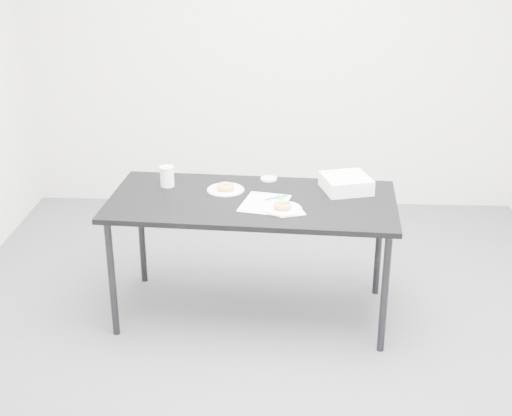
{
  "coord_description": "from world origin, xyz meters",
  "views": [
    {
      "loc": [
        0.13,
        -3.64,
        2.32
      ],
      "look_at": [
        -0.05,
        0.02,
        0.77
      ],
      "focal_mm": 50.0,
      "sensor_mm": 36.0,
      "label": 1
    }
  ],
  "objects_px": {
    "pen": "(276,197)",
    "donut_near": "(283,205)",
    "donut_far": "(226,187)",
    "coffee_cup": "(167,176)",
    "scorecard": "(265,203)",
    "bakery_box": "(346,183)",
    "plate_far": "(226,190)",
    "plate_near": "(283,209)",
    "table": "(252,208)"
  },
  "relations": [
    {
      "from": "plate_far",
      "to": "coffee_cup",
      "type": "xyz_separation_m",
      "value": [
        -0.36,
        0.06,
        0.06
      ]
    },
    {
      "from": "plate_near",
      "to": "bakery_box",
      "type": "distance_m",
      "value": 0.49
    },
    {
      "from": "plate_near",
      "to": "donut_near",
      "type": "xyz_separation_m",
      "value": [
        0.0,
        0.0,
        0.02
      ]
    },
    {
      "from": "table",
      "to": "donut_far",
      "type": "bearing_deg",
      "value": 144.81
    },
    {
      "from": "donut_far",
      "to": "coffee_cup",
      "type": "bearing_deg",
      "value": 171.24
    },
    {
      "from": "pen",
      "to": "donut_far",
      "type": "height_order",
      "value": "donut_far"
    },
    {
      "from": "bakery_box",
      "to": "donut_near",
      "type": "bearing_deg",
      "value": -155.2
    },
    {
      "from": "plate_near",
      "to": "coffee_cup",
      "type": "xyz_separation_m",
      "value": [
        -0.7,
        0.34,
        0.06
      ]
    },
    {
      "from": "donut_far",
      "to": "table",
      "type": "bearing_deg",
      "value": -38.8
    },
    {
      "from": "scorecard",
      "to": "plate_far",
      "type": "xyz_separation_m",
      "value": [
        -0.24,
        0.19,
        0.0
      ]
    },
    {
      "from": "pen",
      "to": "plate_near",
      "type": "distance_m",
      "value": 0.17
    },
    {
      "from": "donut_near",
      "to": "plate_far",
      "type": "height_order",
      "value": "donut_near"
    },
    {
      "from": "table",
      "to": "pen",
      "type": "distance_m",
      "value": 0.16
    },
    {
      "from": "donut_near",
      "to": "plate_far",
      "type": "distance_m",
      "value": 0.45
    },
    {
      "from": "donut_near",
      "to": "plate_far",
      "type": "relative_size",
      "value": 0.45
    },
    {
      "from": "coffee_cup",
      "to": "bakery_box",
      "type": "distance_m",
      "value": 1.08
    },
    {
      "from": "table",
      "to": "donut_near",
      "type": "xyz_separation_m",
      "value": [
        0.18,
        -0.15,
        0.08
      ]
    },
    {
      "from": "scorecard",
      "to": "bakery_box",
      "type": "distance_m",
      "value": 0.53
    },
    {
      "from": "scorecard",
      "to": "plate_far",
      "type": "distance_m",
      "value": 0.31
    },
    {
      "from": "coffee_cup",
      "to": "plate_far",
      "type": "bearing_deg",
      "value": -8.76
    },
    {
      "from": "pen",
      "to": "table",
      "type": "bearing_deg",
      "value": 156.13
    },
    {
      "from": "plate_far",
      "to": "bakery_box",
      "type": "height_order",
      "value": "bakery_box"
    },
    {
      "from": "donut_far",
      "to": "plate_far",
      "type": "bearing_deg",
      "value": 0.0
    },
    {
      "from": "donut_near",
      "to": "coffee_cup",
      "type": "height_order",
      "value": "coffee_cup"
    },
    {
      "from": "donut_near",
      "to": "plate_far",
      "type": "bearing_deg",
      "value": 140.74
    },
    {
      "from": "pen",
      "to": "coffee_cup",
      "type": "relative_size",
      "value": 1.16
    },
    {
      "from": "scorecard",
      "to": "donut_near",
      "type": "relative_size",
      "value": 3.1
    },
    {
      "from": "scorecard",
      "to": "coffee_cup",
      "type": "bearing_deg",
      "value": 170.21
    },
    {
      "from": "table",
      "to": "bakery_box",
      "type": "relative_size",
      "value": 6.47
    },
    {
      "from": "pen",
      "to": "donut_far",
      "type": "bearing_deg",
      "value": 128.68
    },
    {
      "from": "plate_far",
      "to": "donut_near",
      "type": "bearing_deg",
      "value": -39.26
    },
    {
      "from": "pen",
      "to": "donut_near",
      "type": "bearing_deg",
      "value": -106.96
    },
    {
      "from": "coffee_cup",
      "to": "donut_far",
      "type": "bearing_deg",
      "value": -8.76
    },
    {
      "from": "scorecard",
      "to": "coffee_cup",
      "type": "distance_m",
      "value": 0.65
    },
    {
      "from": "table",
      "to": "bakery_box",
      "type": "xyz_separation_m",
      "value": [
        0.55,
        0.17,
        0.1
      ]
    },
    {
      "from": "donut_near",
      "to": "bakery_box",
      "type": "bearing_deg",
      "value": 40.46
    },
    {
      "from": "table",
      "to": "plate_far",
      "type": "relative_size",
      "value": 7.69
    },
    {
      "from": "pen",
      "to": "donut_near",
      "type": "distance_m",
      "value": 0.17
    },
    {
      "from": "plate_near",
      "to": "plate_far",
      "type": "distance_m",
      "value": 0.45
    },
    {
      "from": "scorecard",
      "to": "donut_near",
      "type": "xyz_separation_m",
      "value": [
        0.1,
        -0.09,
        0.02
      ]
    },
    {
      "from": "plate_far",
      "to": "scorecard",
      "type": "bearing_deg",
      "value": -38.81
    },
    {
      "from": "donut_near",
      "to": "donut_far",
      "type": "bearing_deg",
      "value": 140.74
    },
    {
      "from": "scorecard",
      "to": "plate_near",
      "type": "bearing_deg",
      "value": -27.53
    },
    {
      "from": "table",
      "to": "donut_far",
      "type": "distance_m",
      "value": 0.23
    },
    {
      "from": "donut_near",
      "to": "bakery_box",
      "type": "relative_size",
      "value": 0.38
    },
    {
      "from": "donut_near",
      "to": "bakery_box",
      "type": "xyz_separation_m",
      "value": [
        0.37,
        0.32,
        0.02
      ]
    },
    {
      "from": "donut_near",
      "to": "coffee_cup",
      "type": "distance_m",
      "value": 0.78
    },
    {
      "from": "table",
      "to": "coffee_cup",
      "type": "relative_size",
      "value": 13.66
    },
    {
      "from": "table",
      "to": "plate_far",
      "type": "bearing_deg",
      "value": 144.81
    },
    {
      "from": "plate_far",
      "to": "table",
      "type": "bearing_deg",
      "value": -38.8
    }
  ]
}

